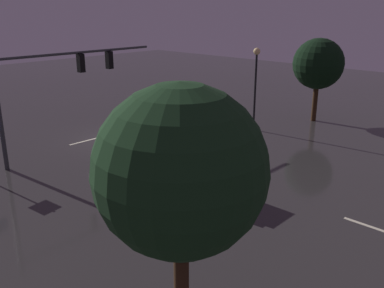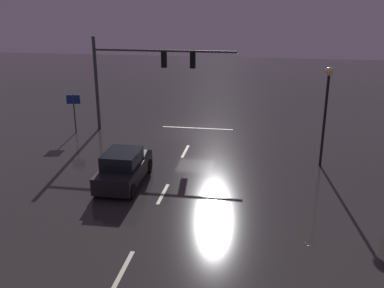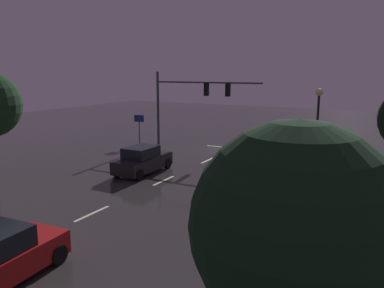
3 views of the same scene
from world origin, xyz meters
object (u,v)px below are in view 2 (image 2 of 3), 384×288
object	(u,v)px
car_approaching	(124,168)
street_lamp_left_kerb	(327,99)
traffic_signal_assembly	(141,68)
route_sign	(74,105)

from	to	relation	value
car_approaching	street_lamp_left_kerb	world-z (taller)	street_lamp_left_kerb
traffic_signal_assembly	car_approaching	world-z (taller)	traffic_signal_assembly
car_approaching	route_sign	world-z (taller)	route_sign
traffic_signal_assembly	route_sign	xyz separation A→B (m)	(4.42, 1.18, -2.42)
car_approaching	route_sign	distance (m)	9.68
street_lamp_left_kerb	car_approaching	bearing A→B (deg)	22.14
traffic_signal_assembly	route_sign	world-z (taller)	traffic_signal_assembly
traffic_signal_assembly	car_approaching	distance (m)	9.61
car_approaching	street_lamp_left_kerb	size ratio (longest dim) A/B	0.82
traffic_signal_assembly	car_approaching	bearing A→B (deg)	99.12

